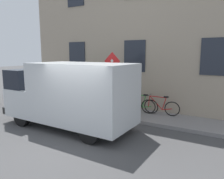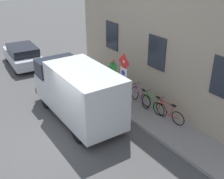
% 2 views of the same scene
% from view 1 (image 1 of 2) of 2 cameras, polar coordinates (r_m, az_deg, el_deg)
% --- Properties ---
extents(ground_plane, '(80.00, 80.00, 0.00)m').
position_cam_1_polar(ground_plane, '(7.59, -8.55, -12.75)').
color(ground_plane, '#464647').
extents(sidewalk_slab, '(1.81, 14.86, 0.14)m').
position_cam_1_polar(sidewalk_slab, '(10.31, 3.57, -6.26)').
color(sidewalk_slab, gray).
rests_on(sidewalk_slab, ground_plane).
extents(building_facade, '(0.75, 12.86, 8.48)m').
position_cam_1_polar(building_facade, '(11.15, 6.84, 16.52)').
color(building_facade, tan).
rests_on(building_facade, ground_plane).
extents(sign_post_stacked, '(0.15, 0.56, 2.64)m').
position_cam_1_polar(sign_post_stacked, '(9.52, 0.08, 3.78)').
color(sign_post_stacked, '#474C47').
rests_on(sign_post_stacked, sidewalk_slab).
extents(delivery_van, '(2.08, 5.36, 2.50)m').
position_cam_1_polar(delivery_van, '(8.50, -10.90, -1.04)').
color(delivery_van, silver).
rests_on(delivery_van, ground_plane).
extents(bicycle_red, '(0.46, 1.71, 0.89)m').
position_cam_1_polar(bicycle_red, '(9.96, 12.34, -4.40)').
color(bicycle_red, black).
rests_on(bicycle_red, sidewalk_slab).
extents(bicycle_green, '(0.46, 1.71, 0.89)m').
position_cam_1_polar(bicycle_green, '(10.28, 7.36, -3.83)').
color(bicycle_green, black).
rests_on(bicycle_green, sidewalk_slab).
extents(bicycle_purple, '(0.50, 1.71, 0.89)m').
position_cam_1_polar(bicycle_purple, '(10.67, 2.71, -3.27)').
color(bicycle_purple, black).
rests_on(bicycle_purple, sidewalk_slab).
extents(pedestrian, '(0.48, 0.44, 1.72)m').
position_cam_1_polar(pedestrian, '(11.45, -6.72, 0.40)').
color(pedestrian, '#262B47').
rests_on(pedestrian, sidewalk_slab).
extents(litter_bin, '(0.44, 0.44, 0.90)m').
position_cam_1_polar(litter_bin, '(10.08, -1.71, -3.56)').
color(litter_bin, '#2D5133').
rests_on(litter_bin, sidewalk_slab).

